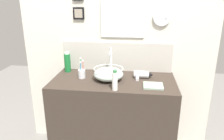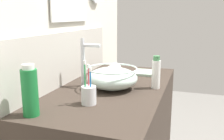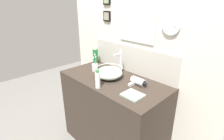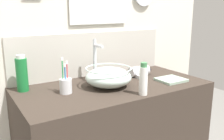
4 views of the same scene
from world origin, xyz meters
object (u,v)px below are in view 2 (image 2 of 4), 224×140
(toothbrush_cup, at_px, (89,94))
(lotion_bottle, at_px, (30,91))
(faucet, at_px, (85,59))
(hand_towel, at_px, (146,73))
(glass_bowl_sink, at_px, (112,78))
(soap_dispenser, at_px, (156,73))
(hair_drier, at_px, (114,70))

(toothbrush_cup, bearing_deg, lotion_bottle, 139.31)
(faucet, relative_size, hand_towel, 1.60)
(glass_bowl_sink, relative_size, soap_dispenser, 1.54)
(glass_bowl_sink, distance_m, toothbrush_cup, 0.27)
(lotion_bottle, bearing_deg, glass_bowl_sink, -22.50)
(lotion_bottle, height_order, soap_dispenser, lotion_bottle)
(faucet, distance_m, soap_dispenser, 0.41)
(glass_bowl_sink, bearing_deg, lotion_bottle, 157.50)
(toothbrush_cup, xyz_separation_m, lotion_bottle, (-0.20, 0.17, 0.06))
(toothbrush_cup, height_order, lotion_bottle, lotion_bottle)
(hair_drier, bearing_deg, glass_bowl_sink, -163.90)
(soap_dispenser, bearing_deg, glass_bowl_sink, 110.85)
(hair_drier, xyz_separation_m, toothbrush_cup, (-0.60, -0.07, 0.01))
(hand_towel, bearing_deg, lotion_bottle, 161.00)
(lotion_bottle, bearing_deg, faucet, -3.59)
(faucet, height_order, lotion_bottle, faucet)
(toothbrush_cup, xyz_separation_m, soap_dispenser, (0.36, -0.26, 0.04))
(hair_drier, distance_m, soap_dispenser, 0.41)
(faucet, bearing_deg, hair_drier, -12.04)
(lotion_bottle, bearing_deg, soap_dispenser, -37.32)
(soap_dispenser, height_order, hand_towel, soap_dispenser)
(soap_dispenser, bearing_deg, lotion_bottle, 142.68)
(hair_drier, height_order, lotion_bottle, lotion_bottle)
(faucet, relative_size, lotion_bottle, 1.30)
(hand_towel, bearing_deg, toothbrush_cup, 168.88)
(hand_towel, bearing_deg, hair_drier, 114.14)
(lotion_bottle, distance_m, soap_dispenser, 0.70)
(faucet, height_order, soap_dispenser, faucet)
(faucet, xyz_separation_m, toothbrush_cup, (-0.27, -0.14, -0.11))
(hair_drier, height_order, toothbrush_cup, toothbrush_cup)
(glass_bowl_sink, height_order, faucet, faucet)
(faucet, xyz_separation_m, soap_dispenser, (0.09, -0.40, -0.07))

